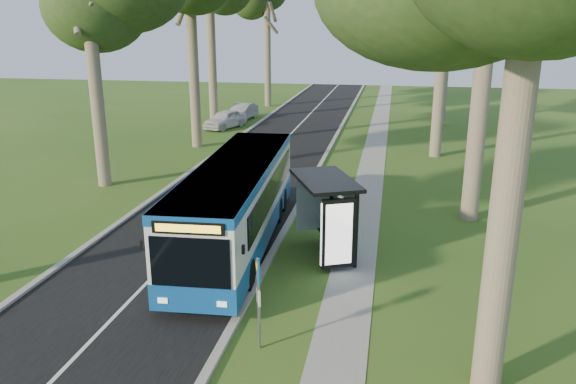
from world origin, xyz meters
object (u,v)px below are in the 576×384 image
car_white (225,119)px  bus_shelter (328,205)px  bus (237,204)px  litter_bin (337,194)px  car_silver (242,112)px  bus_stop_sign (259,293)px

car_white → bus_shelter: bearing=-46.1°
bus → car_white: size_ratio=2.84×
bus → litter_bin: (3.17, 5.80, -1.19)m
bus_shelter → car_silver: (-10.86, 28.73, -1.33)m
bus_shelter → car_white: 26.93m
bus_stop_sign → car_white: (-10.08, 30.50, -0.84)m
car_white → car_silver: bearing=106.1°
bus_stop_sign → bus_shelter: (1.03, 6.00, 0.46)m
bus_stop_sign → bus: bearing=86.6°
litter_bin → car_white: bearing=121.1°
car_silver → bus_stop_sign: bearing=-66.8°
bus_stop_sign → car_white: size_ratio=0.59×
litter_bin → bus: bearing=-118.6°
car_silver → bus_shelter: bearing=-61.9°
bus_stop_sign → car_white: 32.13m
bus → car_silver: size_ratio=2.86×
bus → car_white: bus is taller
litter_bin → bus_stop_sign: bearing=-93.3°
car_white → bus: bearing=-52.7°
bus_stop_sign → car_silver: size_ratio=0.59×
bus → bus_shelter: bus is taller
car_white → car_silver: 4.24m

